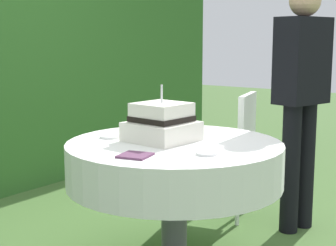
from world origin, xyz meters
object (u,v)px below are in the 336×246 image
object	(u,v)px
wedding_cake	(162,123)
standing_person	(301,91)
napkin_stack	(135,155)
garden_chair	(233,143)
serving_plate_far	(110,137)
cake_table	(174,165)
serving_plate_near	(207,153)

from	to	relation	value
wedding_cake	standing_person	size ratio (longest dim) A/B	0.22
napkin_stack	garden_chair	xyz separation A→B (m)	(1.33, 0.23, -0.19)
serving_plate_far	standing_person	xyz separation A→B (m)	(1.11, -0.65, 0.20)
cake_table	napkin_stack	bearing A→B (deg)	-172.70
garden_chair	standing_person	size ratio (longest dim) A/B	0.56
napkin_stack	garden_chair	bearing A→B (deg)	9.80
wedding_cake	napkin_stack	xyz separation A→B (m)	(-0.38, -0.13, -0.09)
wedding_cake	napkin_stack	size ratio (longest dim) A/B	2.57
standing_person	napkin_stack	bearing A→B (deg)	170.12
standing_person	serving_plate_near	bearing A→B (deg)	-179.66
serving_plate_near	standing_person	size ratio (longest dim) A/B	0.06
garden_chair	standing_person	distance (m)	0.61
cake_table	standing_person	bearing A→B (deg)	-16.08
napkin_stack	standing_person	bearing A→B (deg)	-9.88
wedding_cake	serving_plate_far	world-z (taller)	wedding_cake
wedding_cake	garden_chair	size ratio (longest dim) A/B	0.40
serving_plate_far	garden_chair	distance (m)	1.10
serving_plate_far	standing_person	world-z (taller)	standing_person
serving_plate_far	serving_plate_near	bearing A→B (deg)	-93.47
serving_plate_far	garden_chair	xyz separation A→B (m)	(1.06, -0.18, -0.19)
napkin_stack	standing_person	xyz separation A→B (m)	(1.38, -0.24, 0.20)
cake_table	wedding_cake	size ratio (longest dim) A/B	3.23
serving_plate_near	standing_person	xyz separation A→B (m)	(1.15, 0.01, 0.20)
garden_chair	wedding_cake	bearing A→B (deg)	-174.12
cake_table	serving_plate_far	distance (m)	0.40
serving_plate_near	serving_plate_far	size ratio (longest dim) A/B	0.88
cake_table	serving_plate_far	xyz separation A→B (m)	(-0.11, 0.36, 0.13)
serving_plate_near	serving_plate_far	xyz separation A→B (m)	(0.04, 0.66, 0.00)
napkin_stack	garden_chair	size ratio (longest dim) A/B	0.16
cake_table	serving_plate_far	world-z (taller)	serving_plate_far
napkin_stack	serving_plate_near	bearing A→B (deg)	-47.08
wedding_cake	standing_person	xyz separation A→B (m)	(1.00, -0.37, 0.11)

